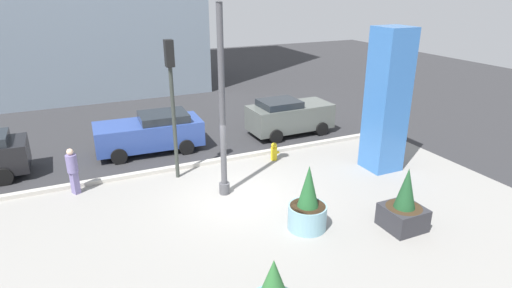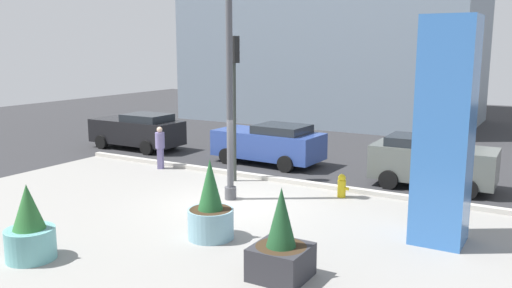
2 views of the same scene
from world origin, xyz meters
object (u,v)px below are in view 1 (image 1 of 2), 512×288
potted_plant_near_left (308,207)px  pedestrian_on_sidewalk (73,169)px  potted_plant_near_right (404,207)px  car_far_lane (150,132)px  art_pillar_blue (387,101)px  fire_hydrant (274,152)px  car_passing_lane (289,116)px  traffic_light_corner (172,89)px  lamp_post (222,103)px

potted_plant_near_left → pedestrian_on_sidewalk: potted_plant_near_left is taller
potted_plant_near_right → car_far_lane: potted_plant_near_right is taller
art_pillar_blue → pedestrian_on_sidewalk: size_ratio=3.27×
potted_plant_near_right → car_far_lane: 10.76m
potted_plant_near_left → fire_hydrant: bearing=73.6°
car_passing_lane → car_far_lane: (-6.46, 0.48, -0.04)m
traffic_light_corner → pedestrian_on_sidewalk: size_ratio=3.05×
potted_plant_near_right → fire_hydrant: size_ratio=2.56×
fire_hydrant → car_far_lane: 5.35m
art_pillar_blue → car_passing_lane: (-1.28, 5.06, -1.80)m
pedestrian_on_sidewalk → art_pillar_blue: bearing=-13.5°
lamp_post → car_passing_lane: bearing=42.4°
traffic_light_corner → car_passing_lane: traffic_light_corner is taller
fire_hydrant → pedestrian_on_sidewalk: pedestrian_on_sidewalk is taller
traffic_light_corner → fire_hydrant: bearing=-0.5°
fire_hydrant → car_passing_lane: car_passing_lane is taller
potted_plant_near_left → potted_plant_near_right: potted_plant_near_left is taller
car_far_lane → pedestrian_on_sidewalk: 4.33m
traffic_light_corner → pedestrian_on_sidewalk: traffic_light_corner is taller
potted_plant_near_left → traffic_light_corner: traffic_light_corner is taller
lamp_post → potted_plant_near_right: bearing=-46.8°
potted_plant_near_right → fire_hydrant: (-1.08, 6.18, -0.32)m
lamp_post → car_passing_lane: 7.19m
potted_plant_near_left → traffic_light_corner: bearing=116.6°
fire_hydrant → pedestrian_on_sidewalk: bearing=178.4°
art_pillar_blue → potted_plant_near_right: (-2.34, -3.76, -2.00)m
art_pillar_blue → fire_hydrant: bearing=144.6°
potted_plant_near_left → pedestrian_on_sidewalk: (-6.05, 5.23, 0.20)m
traffic_light_corner → potted_plant_near_left: bearing=-63.4°
fire_hydrant → pedestrian_on_sidewalk: size_ratio=0.46×
art_pillar_blue → pedestrian_on_sidewalk: bearing=166.5°
pedestrian_on_sidewalk → lamp_post: bearing=-25.0°
art_pillar_blue → car_far_lane: (-7.74, 5.55, -1.84)m
potted_plant_near_right → car_passing_lane: size_ratio=0.48×
art_pillar_blue → pedestrian_on_sidewalk: art_pillar_blue is taller
potted_plant_near_right → pedestrian_on_sidewalk: 10.71m
art_pillar_blue → fire_hydrant: size_ratio=7.17×
car_far_lane → lamp_post: bearing=-74.3°
fire_hydrant → potted_plant_near_left: bearing=-106.4°
car_passing_lane → car_far_lane: size_ratio=0.89×
art_pillar_blue → car_passing_lane: size_ratio=1.35×
lamp_post → fire_hydrant: 4.50m
car_far_lane → pedestrian_on_sidewalk: (-3.20, -2.92, 0.07)m
lamp_post → traffic_light_corner: (-1.11, 1.98, 0.15)m
lamp_post → potted_plant_near_left: size_ratio=3.29×
art_pillar_blue → fire_hydrant: art_pillar_blue is taller
fire_hydrant → car_passing_lane: (2.14, 2.64, 0.51)m
fire_hydrant → car_passing_lane: size_ratio=0.19×
lamp_post → fire_hydrant: bearing=34.0°
lamp_post → pedestrian_on_sidewalk: size_ratio=4.01×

